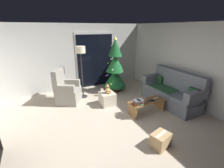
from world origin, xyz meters
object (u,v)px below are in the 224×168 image
(remote_black, at_px, (152,100))
(teddy_bear_cream_by_tree, at_px, (102,93))
(christmas_tree, at_px, (115,68))
(ottoman, at_px, (107,99))
(teddy_bear_honey, at_px, (108,89))
(floor_lamp, at_px, (81,55))
(book_stack, at_px, (138,102))
(cardboard_box_taped_mid_floor, at_px, (160,140))
(armchair, at_px, (67,91))
(remote_silver, at_px, (144,99))
(coffee_table, at_px, (147,105))
(remote_white, at_px, (156,98))
(remote_graphite, at_px, (148,101))
(cell_phone, at_px, (139,100))
(couch, at_px, (172,92))

(remote_black, relative_size, teddy_bear_cream_by_tree, 0.55)
(christmas_tree, bearing_deg, remote_black, -84.81)
(christmas_tree, relative_size, ottoman, 4.69)
(teddy_bear_honey, bearing_deg, floor_lamp, 119.03)
(book_stack, distance_m, cardboard_box_taped_mid_floor, 1.23)
(armchair, bearing_deg, remote_silver, -40.91)
(teddy_bear_cream_by_tree, bearing_deg, remote_silver, -67.81)
(coffee_table, bearing_deg, remote_silver, 119.31)
(remote_silver, xyz_separation_m, book_stack, (-0.31, -0.17, 0.06))
(remote_black, xyz_separation_m, floor_lamp, (-1.44, 1.96, 1.12))
(remote_white, bearing_deg, remote_graphite, -79.05)
(remote_silver, bearing_deg, remote_graphite, -147.27)
(remote_silver, bearing_deg, teddy_bear_cream_by_tree, 41.89)
(coffee_table, bearing_deg, cell_phone, -166.21)
(remote_black, bearing_deg, ottoman, 63.73)
(remote_graphite, distance_m, remote_black, 0.14)
(remote_black, height_order, teddy_bear_honey, teddy_bear_honey)
(book_stack, relative_size, christmas_tree, 0.14)
(remote_graphite, relative_size, cell_phone, 1.08)
(book_stack, bearing_deg, floor_lamp, 115.95)
(cell_phone, height_order, armchair, armchair)
(remote_white, relative_size, teddy_bear_cream_by_tree, 0.55)
(remote_black, relative_size, floor_lamp, 0.09)
(cardboard_box_taped_mid_floor, bearing_deg, cell_phone, 77.10)
(couch, distance_m, ottoman, 2.07)
(remote_graphite, height_order, ottoman, ottoman)
(remote_black, distance_m, armchair, 2.71)
(remote_black, bearing_deg, christmas_tree, 26.93)
(armchair, height_order, floor_lamp, floor_lamp)
(christmas_tree, relative_size, teddy_bear_cream_by_tree, 7.24)
(christmas_tree, xyz_separation_m, teddy_bear_honey, (-0.75, -0.92, -0.38))
(book_stack, height_order, christmas_tree, christmas_tree)
(coffee_table, bearing_deg, remote_white, 0.17)
(armchair, xyz_separation_m, cardboard_box_taped_mid_floor, (1.29, -2.94, -0.25))
(ottoman, bearing_deg, couch, -24.63)
(remote_white, height_order, ottoman, ottoman)
(couch, relative_size, armchair, 1.72)
(coffee_table, relative_size, remote_white, 7.05)
(book_stack, bearing_deg, couch, 7.10)
(teddy_bear_honey, bearing_deg, remote_white, -40.53)
(floor_lamp, xyz_separation_m, teddy_bear_honey, (0.52, -0.94, -0.98))
(cell_phone, bearing_deg, remote_white, 7.81)
(christmas_tree, distance_m, floor_lamp, 1.40)
(remote_black, relative_size, cardboard_box_taped_mid_floor, 0.35)
(couch, height_order, remote_graphite, couch)
(book_stack, bearing_deg, remote_graphite, 1.01)
(christmas_tree, height_order, ottoman, christmas_tree)
(couch, bearing_deg, teddy_bear_cream_by_tree, 138.33)
(book_stack, relative_size, armchair, 0.25)
(remote_silver, bearing_deg, remote_black, -113.66)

